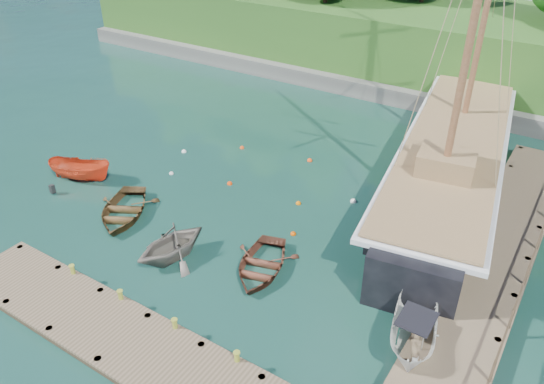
{
  "coord_description": "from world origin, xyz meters",
  "views": [
    {
      "loc": [
        13.25,
        -15.53,
        16.08
      ],
      "look_at": [
        0.94,
        3.56,
        2.0
      ],
      "focal_mm": 35.0,
      "sensor_mm": 36.0,
      "label": 1
    }
  ],
  "objects_px": {
    "motorboat_orange": "(83,180)",
    "cabin_boat_white": "(412,345)",
    "rowboat_2": "(261,270)",
    "rowboat_0": "(124,216)",
    "schooner": "(450,167)",
    "rowboat_1": "(173,257)"
  },
  "relations": [
    {
      "from": "motorboat_orange",
      "to": "cabin_boat_white",
      "type": "height_order",
      "value": "cabin_boat_white"
    },
    {
      "from": "rowboat_2",
      "to": "motorboat_orange",
      "type": "bearing_deg",
      "value": 158.94
    },
    {
      "from": "rowboat_0",
      "to": "motorboat_orange",
      "type": "xyz_separation_m",
      "value": [
        -4.91,
        1.39,
        0.0
      ]
    },
    {
      "from": "cabin_boat_white",
      "to": "schooner",
      "type": "xyz_separation_m",
      "value": [
        -2.6,
        12.87,
        1.23
      ]
    },
    {
      "from": "rowboat_0",
      "to": "motorboat_orange",
      "type": "height_order",
      "value": "motorboat_orange"
    },
    {
      "from": "rowboat_0",
      "to": "rowboat_2",
      "type": "relative_size",
      "value": 1.08
    },
    {
      "from": "motorboat_orange",
      "to": "schooner",
      "type": "height_order",
      "value": "schooner"
    },
    {
      "from": "cabin_boat_white",
      "to": "rowboat_1",
      "type": "bearing_deg",
      "value": 170.81
    },
    {
      "from": "rowboat_1",
      "to": "rowboat_2",
      "type": "relative_size",
      "value": 0.87
    },
    {
      "from": "rowboat_1",
      "to": "rowboat_2",
      "type": "xyz_separation_m",
      "value": [
        4.08,
        1.52,
        0.0
      ]
    },
    {
      "from": "rowboat_1",
      "to": "motorboat_orange",
      "type": "bearing_deg",
      "value": 176.37
    },
    {
      "from": "rowboat_0",
      "to": "schooner",
      "type": "distance_m",
      "value": 18.59
    },
    {
      "from": "rowboat_0",
      "to": "rowboat_2",
      "type": "bearing_deg",
      "value": -27.83
    },
    {
      "from": "rowboat_0",
      "to": "rowboat_1",
      "type": "relative_size",
      "value": 1.24
    },
    {
      "from": "motorboat_orange",
      "to": "schooner",
      "type": "relative_size",
      "value": 0.13
    },
    {
      "from": "rowboat_1",
      "to": "schooner",
      "type": "bearing_deg",
      "value": 68.83
    },
    {
      "from": "rowboat_2",
      "to": "motorboat_orange",
      "type": "height_order",
      "value": "motorboat_orange"
    },
    {
      "from": "motorboat_orange",
      "to": "schooner",
      "type": "bearing_deg",
      "value": -79.23
    },
    {
      "from": "schooner",
      "to": "cabin_boat_white",
      "type": "bearing_deg",
      "value": -87.38
    },
    {
      "from": "rowboat_1",
      "to": "cabin_boat_white",
      "type": "relative_size",
      "value": 0.81
    },
    {
      "from": "rowboat_0",
      "to": "schooner",
      "type": "xyz_separation_m",
      "value": [
        13.6,
        12.6,
        1.23
      ]
    },
    {
      "from": "rowboat_0",
      "to": "rowboat_2",
      "type": "xyz_separation_m",
      "value": [
        8.7,
        0.27,
        0.0
      ]
    }
  ]
}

